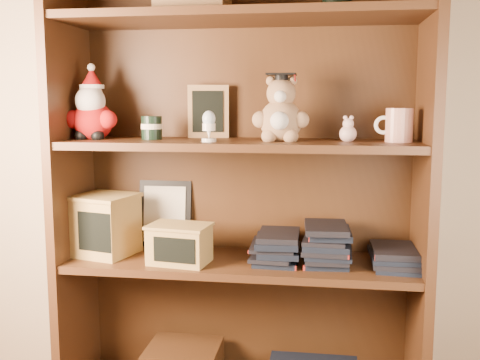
% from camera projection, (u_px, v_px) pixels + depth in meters
% --- Properties ---
extents(bookcase, '(1.20, 0.35, 1.60)m').
position_uv_depth(bookcase, '(241.00, 190.00, 1.89)').
color(bookcase, '#452713').
rests_on(bookcase, ground).
extents(shelf_lower, '(1.14, 0.33, 0.02)m').
position_uv_depth(shelf_lower, '(240.00, 263.00, 1.88)').
color(shelf_lower, '#452713').
rests_on(shelf_lower, ground).
extents(shelf_upper, '(1.14, 0.33, 0.02)m').
position_uv_depth(shelf_upper, '(240.00, 144.00, 1.82)').
color(shelf_upper, '#452713').
rests_on(shelf_upper, ground).
extents(santa_plush, '(0.18, 0.13, 0.26)m').
position_uv_depth(santa_plush, '(92.00, 111.00, 1.87)').
color(santa_plush, '#A50F0F').
rests_on(santa_plush, shelf_upper).
extents(teachers_tin, '(0.07, 0.07, 0.08)m').
position_uv_depth(teachers_tin, '(152.00, 128.00, 1.86)').
color(teachers_tin, black).
rests_on(teachers_tin, shelf_upper).
extents(chalkboard_plaque, '(0.14, 0.09, 0.18)m').
position_uv_depth(chalkboard_plaque, '(208.00, 112.00, 1.94)').
color(chalkboard_plaque, '#9E7547').
rests_on(chalkboard_plaque, shelf_upper).
extents(egg_cup, '(0.05, 0.05, 0.10)m').
position_uv_depth(egg_cup, '(209.00, 125.00, 1.75)').
color(egg_cup, white).
rests_on(egg_cup, shelf_upper).
extents(grad_teddy_bear, '(0.18, 0.16, 0.22)m').
position_uv_depth(grad_teddy_bear, '(281.00, 115.00, 1.78)').
color(grad_teddy_bear, '#A17B55').
rests_on(grad_teddy_bear, shelf_upper).
extents(pink_figurine, '(0.05, 0.05, 0.08)m').
position_uv_depth(pink_figurine, '(348.00, 131.00, 1.77)').
color(pink_figurine, beige).
rests_on(pink_figurine, shelf_upper).
extents(teacher_mug, '(0.12, 0.08, 0.11)m').
position_uv_depth(teacher_mug, '(398.00, 125.00, 1.74)').
color(teacher_mug, silver).
rests_on(teacher_mug, shelf_upper).
extents(certificate_frame, '(0.19, 0.05, 0.24)m').
position_uv_depth(certificate_frame, '(165.00, 214.00, 2.04)').
color(certificate_frame, black).
rests_on(certificate_frame, shelf_lower).
extents(treats_box, '(0.23, 0.23, 0.21)m').
position_uv_depth(treats_box, '(105.00, 224.00, 1.93)').
color(treats_box, tan).
rests_on(treats_box, shelf_lower).
extents(pencils_box, '(0.21, 0.17, 0.13)m').
position_uv_depth(pencils_box, '(179.00, 243.00, 1.83)').
color(pencils_box, tan).
rests_on(pencils_box, shelf_lower).
extents(book_stack_left, '(0.14, 0.20, 0.10)m').
position_uv_depth(book_stack_left, '(276.00, 247.00, 1.85)').
color(book_stack_left, black).
rests_on(book_stack_left, shelf_lower).
extents(book_stack_mid, '(0.14, 0.20, 0.13)m').
position_uv_depth(book_stack_mid, '(327.00, 244.00, 1.83)').
color(book_stack_mid, black).
rests_on(book_stack_mid, shelf_lower).
extents(book_stack_right, '(0.14, 0.20, 0.06)m').
position_uv_depth(book_stack_right, '(394.00, 257.00, 1.80)').
color(book_stack_right, black).
rests_on(book_stack_right, shelf_lower).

